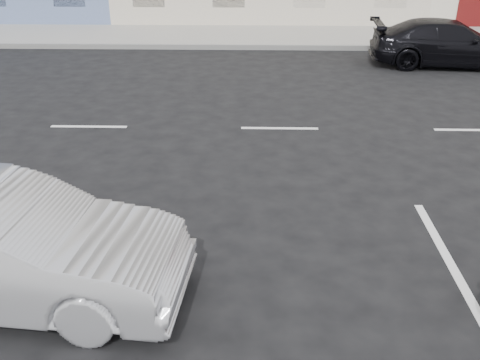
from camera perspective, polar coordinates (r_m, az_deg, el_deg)
name	(u,v)px	position (r m, az deg, el deg)	size (l,w,h in m)	color
ground	(376,129)	(11.48, 14.30, 5.26)	(120.00, 120.00, 0.00)	black
sidewalk_far	(185,36)	(19.68, -5.93, 15.04)	(80.00, 3.40, 0.15)	gray
curb_far	(179,47)	(18.04, -6.57, 13.94)	(80.00, 0.12, 0.16)	gray
sedan_silver	(0,247)	(6.61, -24.19, -6.51)	(1.46, 4.19, 1.38)	#B7B9C0
car_far	(449,43)	(16.96, 21.36, 13.45)	(1.80, 4.42, 1.28)	black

